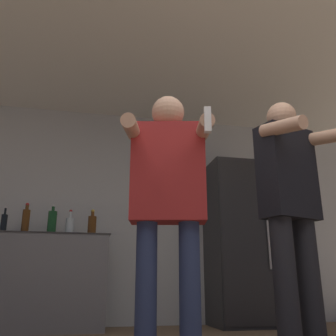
% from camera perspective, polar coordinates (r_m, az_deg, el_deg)
% --- Properties ---
extents(wall_back, '(7.00, 0.06, 2.55)m').
position_cam_1_polar(wall_back, '(4.63, -4.93, -6.97)').
color(wall_back, '#B2B7BC').
rests_on(wall_back, ground_plane).
extents(ceiling_slab, '(7.00, 3.83, 0.05)m').
position_cam_1_polar(ceiling_slab, '(3.58, -0.86, 19.04)').
color(ceiling_slab, silver).
rests_on(ceiling_slab, wall_back).
extents(refrigerator, '(0.67, 0.66, 1.86)m').
position_cam_1_polar(refrigerator, '(4.54, 10.72, -10.94)').
color(refrigerator, '#262628').
rests_on(refrigerator, ground_plane).
extents(counter, '(1.38, 0.60, 0.95)m').
position_cam_1_polar(counter, '(4.23, -19.00, -16.06)').
color(counter, slate).
rests_on(counter, ground_plane).
extents(bottle_dark_rum, '(0.09, 0.09, 0.33)m').
position_cam_1_polar(bottle_dark_rum, '(4.25, -17.26, -7.92)').
color(bottle_dark_rum, '#194723').
rests_on(bottle_dark_rum, counter).
extents(bottle_short_whiskey, '(0.09, 0.09, 0.28)m').
position_cam_1_polar(bottle_short_whiskey, '(4.23, -14.75, -8.51)').
color(bottle_short_whiskey, silver).
rests_on(bottle_short_whiskey, counter).
extents(bottle_red_label, '(0.06, 0.06, 0.29)m').
position_cam_1_polar(bottle_red_label, '(4.32, -23.75, -7.72)').
color(bottle_red_label, black).
rests_on(bottle_red_label, counter).
extents(bottle_brown_liquor, '(0.08, 0.08, 0.34)m').
position_cam_1_polar(bottle_brown_liquor, '(4.28, -20.88, -7.52)').
color(bottle_brown_liquor, '#563314').
rests_on(bottle_brown_liquor, counter).
extents(bottle_tall_gin, '(0.09, 0.09, 0.29)m').
position_cam_1_polar(bottle_tall_gin, '(4.22, -11.50, -8.54)').
color(bottle_tall_gin, '#563314').
rests_on(bottle_tall_gin, counter).
extents(person_woman_foreground, '(0.57, 0.57, 1.61)m').
position_cam_1_polar(person_woman_foreground, '(2.23, 0.01, -3.89)').
color(person_woman_foreground, navy).
rests_on(person_woman_foreground, ground_plane).
extents(person_man_side, '(0.57, 0.56, 1.74)m').
position_cam_1_polar(person_man_side, '(2.69, 18.25, -5.23)').
color(person_man_side, black).
rests_on(person_man_side, ground_plane).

